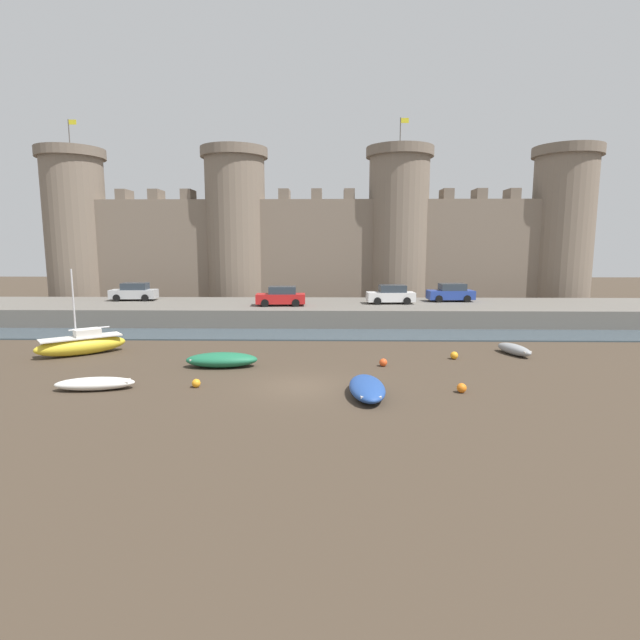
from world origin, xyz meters
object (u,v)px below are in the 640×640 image
sailboat_midflat_right (82,344)px  mooring_buoy_near_shore (383,362)px  rowboat_foreground_left (367,388)px  car_quay_centre_east (391,295)px  car_quay_west (451,293)px  mooring_buoy_mid_mud (454,355)px  mooring_buoy_off_centre (462,388)px  car_quay_centre_west (281,296)px  mooring_buoy_near_channel (196,383)px  car_quay_east (134,292)px  rowboat_midflat_left (514,349)px  rowboat_near_channel_right (95,383)px  rowboat_foreground_right (222,360)px

sailboat_midflat_right → mooring_buoy_near_shore: bearing=-8.2°
rowboat_foreground_left → mooring_buoy_near_shore: 5.58m
car_quay_centre_east → car_quay_west: bearing=17.9°
sailboat_midflat_right → mooring_buoy_mid_mud: sailboat_midflat_right is taller
mooring_buoy_off_centre → car_quay_centre_west: bearing=116.9°
mooring_buoy_near_shore → car_quay_centre_west: car_quay_centre_west is taller
mooring_buoy_near_channel → car_quay_centre_west: car_quay_centre_west is taller
mooring_buoy_near_channel → car_quay_east: bearing=117.2°
mooring_buoy_off_centre → mooring_buoy_near_shore: (-3.02, 4.87, -0.00)m
rowboat_midflat_left → mooring_buoy_near_channel: (-17.44, -7.35, -0.14)m
rowboat_near_channel_right → mooring_buoy_near_shore: size_ratio=8.44×
car_quay_west → mooring_buoy_mid_mud: bearing=-102.6°
rowboat_foreground_left → mooring_buoy_mid_mud: bearing=52.2°
rowboat_near_channel_right → mooring_buoy_off_centre: bearing=-0.5°
sailboat_midflat_right → rowboat_midflat_left: (26.23, 0.51, -0.30)m
rowboat_foreground_right → mooring_buoy_mid_mud: (13.16, 2.13, -0.19)m
mooring_buoy_off_centre → car_quay_east: (-23.98, 23.47, 2.08)m
mooring_buoy_mid_mud → car_quay_centre_west: size_ratio=0.11×
mooring_buoy_mid_mud → mooring_buoy_off_centre: mooring_buoy_mid_mud is taller
rowboat_foreground_right → car_quay_east: car_quay_east is taller
mooring_buoy_near_channel → car_quay_centre_east: car_quay_centre_east is taller
mooring_buoy_mid_mud → sailboat_midflat_right: bearing=178.0°
mooring_buoy_mid_mud → mooring_buoy_off_centre: 6.81m
car_quay_east → car_quay_centre_east: bearing=-4.9°
mooring_buoy_mid_mud → car_quay_centre_east: size_ratio=0.11×
sailboat_midflat_right → car_quay_west: 30.47m
car_quay_centre_east → car_quay_west: 5.91m
rowboat_foreground_left → mooring_buoy_off_centre: 4.35m
mooring_buoy_near_shore → car_quay_west: bearing=66.4°
rowboat_near_channel_right → car_quay_centre_west: 20.86m
rowboat_foreground_right → mooring_buoy_off_centre: size_ratio=9.02×
rowboat_foreground_right → rowboat_foreground_left: rowboat_foreground_right is taller
rowboat_foreground_left → car_quay_east: 31.11m
car_quay_centre_east → sailboat_midflat_right: bearing=-145.5°
mooring_buoy_off_centre → rowboat_midflat_left: bearing=56.7°
rowboat_foreground_left → rowboat_near_channel_right: size_ratio=1.07×
car_quay_east → car_quay_centre_west: (13.92, -3.68, 0.00)m
rowboat_foreground_right → car_quay_west: (16.86, 18.71, 1.88)m
rowboat_foreground_right → mooring_buoy_near_channel: bearing=-95.1°
mooring_buoy_near_channel → car_quay_west: bearing=52.8°
sailboat_midflat_right → car_quay_east: (-2.98, 16.02, 1.66)m
sailboat_midflat_right → car_quay_east: size_ratio=1.24×
sailboat_midflat_right → rowboat_near_channel_right: size_ratio=1.41×
rowboat_foreground_left → car_quay_centre_west: car_quay_centre_west is taller
car_quay_east → car_quay_west: same height
rowboat_near_channel_right → mooring_buoy_near_channel: bearing=5.9°
mooring_buoy_near_channel → rowboat_foreground_left: bearing=-8.4°
mooring_buoy_mid_mud → car_quay_west: 17.12m
mooring_buoy_off_centre → mooring_buoy_near_shore: bearing=121.8°
car_quay_east → mooring_buoy_near_channel: bearing=-62.8°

